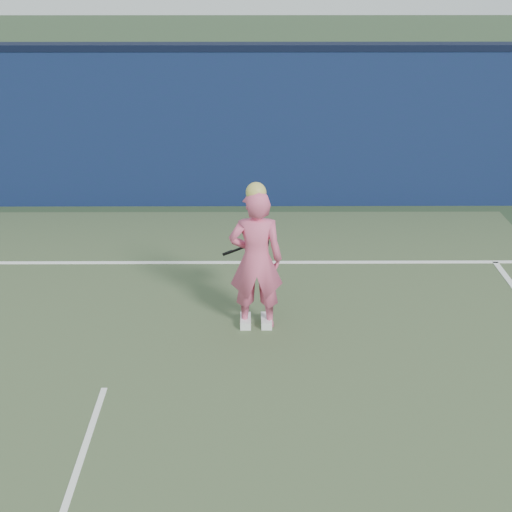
{
  "coord_description": "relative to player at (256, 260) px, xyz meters",
  "views": [
    {
      "loc": [
        1.47,
        -4.9,
        4.05
      ],
      "look_at": [
        1.5,
        2.28,
        0.87
      ],
      "focal_mm": 50.0,
      "sensor_mm": 36.0,
      "label": 1
    }
  ],
  "objects": [
    {
      "name": "court_lines",
      "position": [
        -1.5,
        -2.6,
        -0.82
      ],
      "size": [
        11.0,
        12.04,
        0.01
      ],
      "color": "white",
      "rests_on": "court_surface"
    },
    {
      "name": "player",
      "position": [
        0.0,
        0.0,
        0.0
      ],
      "size": [
        0.6,
        0.4,
        1.72
      ],
      "rotation": [
        0.0,
        0.0,
        3.15
      ],
      "color": "#DA547B",
      "rests_on": "ground"
    },
    {
      "name": "wall_cap",
      "position": [
        -1.5,
        4.22,
        1.72
      ],
      "size": [
        24.0,
        0.42,
        0.1
      ],
      "primitive_type": "cube",
      "color": "black",
      "rests_on": "backstop_wall"
    },
    {
      "name": "backstop_wall",
      "position": [
        -1.5,
        4.22,
        0.42
      ],
      "size": [
        24.0,
        0.4,
        2.5
      ],
      "primitive_type": "cube",
      "color": "#0D1E3D",
      "rests_on": "ground"
    },
    {
      "name": "racket",
      "position": [
        -0.01,
        0.47,
        -0.01
      ],
      "size": [
        0.56,
        0.19,
        0.3
      ],
      "rotation": [
        0.0,
        0.0,
        0.14
      ],
      "color": "black",
      "rests_on": "ground"
    },
    {
      "name": "ground",
      "position": [
        -1.5,
        -2.28,
        -0.83
      ],
      "size": [
        80.0,
        80.0,
        0.0
      ],
      "primitive_type": "plane",
      "color": "#293D25",
      "rests_on": "ground"
    }
  ]
}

